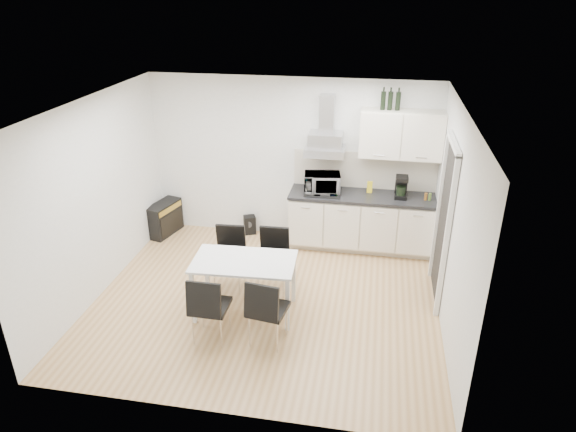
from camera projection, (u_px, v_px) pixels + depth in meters
name	position (u px, v px, depth m)	size (l,w,h in m)	color
ground	(266.00, 300.00, 6.86)	(4.50, 4.50, 0.00)	tan
wall_back	(292.00, 160.00, 8.10)	(4.50, 0.10, 2.60)	white
wall_front	(215.00, 304.00, 4.53)	(4.50, 0.10, 2.60)	white
wall_left	(95.00, 199.00, 6.67)	(0.10, 4.00, 2.60)	white
wall_right	(453.00, 226.00, 5.96)	(0.10, 4.00, 2.60)	white
ceiling	(262.00, 107.00, 5.77)	(4.50, 4.50, 0.00)	white
doorway	(442.00, 224.00, 6.56)	(0.08, 1.04, 2.10)	white
kitchenette	(364.00, 199.00, 7.87)	(2.22, 0.64, 2.52)	beige
dining_table	(244.00, 267.00, 6.36)	(1.30, 0.78, 0.75)	white
chair_far_left	(229.00, 260.00, 6.96)	(0.44, 0.50, 0.88)	black
chair_far_right	(273.00, 262.00, 6.91)	(0.44, 0.50, 0.88)	black
chair_near_left	(210.00, 307.00, 5.96)	(0.44, 0.50, 0.88)	black
chair_near_right	(268.00, 310.00, 5.91)	(0.44, 0.50, 0.88)	black
guitar_amp	(164.00, 218.00, 8.55)	(0.44, 0.71, 0.55)	black
floor_speaker	(250.00, 225.00, 8.60)	(0.19, 0.17, 0.31)	black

